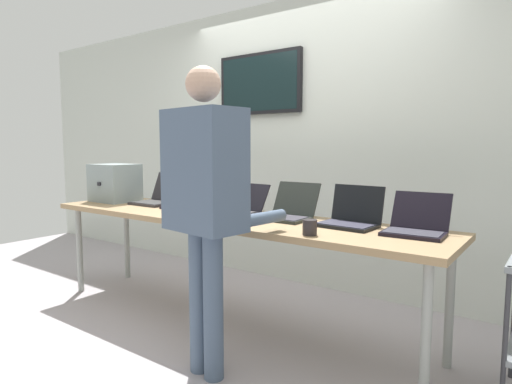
# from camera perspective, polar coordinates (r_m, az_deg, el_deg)

# --- Properties ---
(ground) EXTENTS (8.00, 8.00, 0.04)m
(ground) POSITION_cam_1_polar(r_m,az_deg,el_deg) (3.31, -3.99, -16.99)
(ground) COLOR #A29BA0
(back_wall) EXTENTS (8.00, 0.11, 2.61)m
(back_wall) POSITION_cam_1_polar(r_m,az_deg,el_deg) (3.99, 6.29, 6.64)
(back_wall) COLOR silver
(back_wall) RESTS_ON ground
(workbench) EXTENTS (3.13, 0.70, 0.79)m
(workbench) POSITION_cam_1_polar(r_m,az_deg,el_deg) (3.10, -4.09, -4.03)
(workbench) COLOR #9B7C55
(workbench) RESTS_ON ground
(equipment_box) EXTENTS (0.39, 0.32, 0.33)m
(equipment_box) POSITION_cam_1_polar(r_m,az_deg,el_deg) (4.06, -18.18, 1.18)
(equipment_box) COLOR gray
(equipment_box) RESTS_ON workbench
(laptop_station_0) EXTENTS (0.35, 0.37, 0.26)m
(laptop_station_0) POSITION_cam_1_polar(r_m,az_deg,el_deg) (3.79, -12.72, -0.63)
(laptop_station_0) COLOR #282528
(laptop_station_0) RESTS_ON workbench
(laptop_station_1) EXTENTS (0.38, 0.32, 0.24)m
(laptop_station_1) POSITION_cam_1_polar(r_m,az_deg,el_deg) (3.47, -8.48, -1.22)
(laptop_station_1) COLOR black
(laptop_station_1) RESTS_ON workbench
(laptop_station_2) EXTENTS (0.40, 0.36, 0.21)m
(laptop_station_2) POSITION_cam_1_polar(r_m,az_deg,el_deg) (3.19, -2.49, -1.89)
(laptop_station_2) COLOR black
(laptop_station_2) RESTS_ON workbench
(laptop_station_3) EXTENTS (0.33, 0.36, 0.24)m
(laptop_station_3) POSITION_cam_1_polar(r_m,az_deg,el_deg) (2.94, 4.29, -2.47)
(laptop_station_3) COLOR #232823
(laptop_station_3) RESTS_ON workbench
(laptop_station_4) EXTENTS (0.36, 0.31, 0.25)m
(laptop_station_4) POSITION_cam_1_polar(r_m,az_deg,el_deg) (2.73, 12.42, -3.23)
(laptop_station_4) COLOR black
(laptop_station_4) RESTS_ON workbench
(laptop_station_5) EXTENTS (0.34, 0.35, 0.22)m
(laptop_station_5) POSITION_cam_1_polar(r_m,az_deg,el_deg) (2.59, 20.46, -4.06)
(laptop_station_5) COLOR black
(laptop_station_5) RESTS_ON workbench
(person) EXTENTS (0.49, 0.63, 1.70)m
(person) POSITION_cam_1_polar(r_m,az_deg,el_deg) (2.34, -6.65, -0.06)
(person) COLOR #495A72
(person) RESTS_ON ground
(coffee_mug) EXTENTS (0.08, 0.08, 0.09)m
(coffee_mug) POSITION_cam_1_polar(r_m,az_deg,el_deg) (2.41, 7.13, -4.67)
(coffee_mug) COLOR #292325
(coffee_mug) RESTS_ON workbench
(paper_sheet) EXTENTS (0.24, 0.31, 0.00)m
(paper_sheet) POSITION_cam_1_polar(r_m,az_deg,el_deg) (2.85, -3.69, -3.84)
(paper_sheet) COLOR white
(paper_sheet) RESTS_ON workbench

